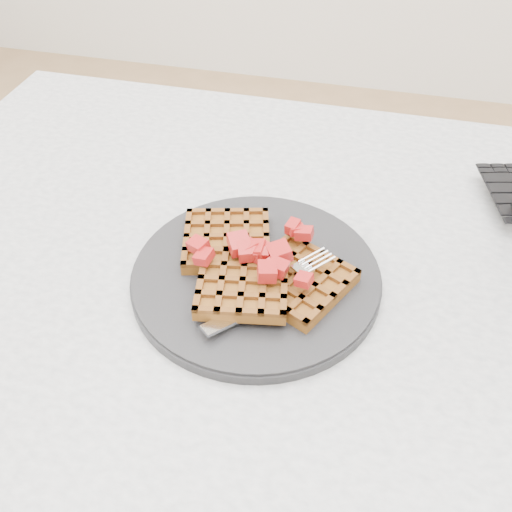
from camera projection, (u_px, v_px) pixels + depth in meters
name	position (u px, v px, depth m)	size (l,w,h in m)	color
table	(310.00, 328.00, 0.76)	(1.20, 0.80, 0.75)	silver
plate	(256.00, 276.00, 0.66)	(0.29, 0.29, 0.02)	black
waffles	(255.00, 266.00, 0.65)	(0.23, 0.19, 0.03)	brown
strawberry_pile	(256.00, 247.00, 0.63)	(0.15, 0.15, 0.02)	maroon
fork	(279.00, 293.00, 0.62)	(0.02, 0.18, 0.02)	silver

